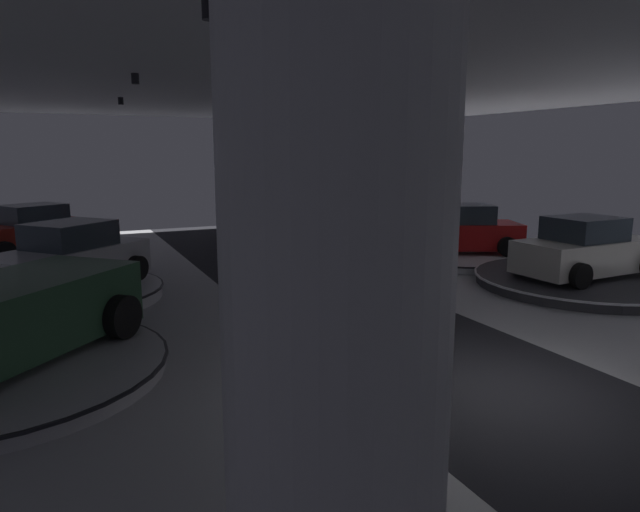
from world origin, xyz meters
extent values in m
cube|color=#B2B2B7|center=(0.00, 0.00, -0.03)|extent=(24.00, 44.00, 0.05)
cube|color=#232328|center=(0.00, 0.00, 0.00)|extent=(4.40, 44.00, 0.01)
cube|color=silver|center=(0.00, 0.00, 5.55)|extent=(24.00, 44.00, 0.10)
cylinder|color=black|center=(-4.58, -0.12, 5.32)|extent=(0.16, 0.16, 0.22)
cylinder|color=black|center=(-4.55, 6.29, 5.32)|extent=(0.16, 0.16, 0.22)
cylinder|color=black|center=(-4.28, 11.94, 5.32)|extent=(0.16, 0.16, 0.22)
cylinder|color=black|center=(3.08, 5.76, 5.32)|extent=(0.16, 0.16, 0.22)
cylinder|color=black|center=(2.95, 12.04, 5.32)|extent=(0.16, 0.16, 0.22)
cylinder|color=silver|center=(-4.71, -3.46, 2.75)|extent=(1.43, 1.43, 5.50)
cube|color=slate|center=(-4.03, -1.69, 0.17)|extent=(1.34, 0.82, 0.35)
cube|color=white|center=(-4.03, -1.69, 2.41)|extent=(1.17, 0.71, 4.11)
cube|color=red|center=(-4.03, -1.69, 3.72)|extent=(1.19, 0.74, 0.36)
cylinder|color=#333338|center=(7.29, 4.50, 0.15)|extent=(5.98, 5.98, 0.30)
cylinder|color=white|center=(7.29, 4.50, 0.27)|extent=(6.10, 6.10, 0.05)
cube|color=silver|center=(7.29, 4.50, 0.91)|extent=(4.25, 1.91, 0.90)
cube|color=#2D3842|center=(7.14, 4.50, 1.66)|extent=(1.94, 1.61, 0.70)
cylinder|color=black|center=(8.69, 5.54, 0.64)|extent=(0.69, 0.24, 0.68)
cylinder|color=black|center=(5.84, 5.46, 0.64)|extent=(0.69, 0.24, 0.68)
cylinder|color=black|center=(5.89, 3.47, 0.64)|extent=(0.69, 0.24, 0.68)
sphere|color=white|center=(9.34, 5.05, 1.02)|extent=(0.18, 0.18, 0.18)
cylinder|color=silver|center=(5.77, 14.59, 0.14)|extent=(5.90, 5.90, 0.29)
cylinder|color=black|center=(5.77, 14.59, 0.26)|extent=(6.02, 6.02, 0.05)
cube|color=silver|center=(5.77, 14.59, 0.90)|extent=(4.57, 3.20, 0.90)
cube|color=#2D3842|center=(5.91, 14.64, 1.64)|extent=(2.34, 2.14, 0.70)
cylinder|color=black|center=(4.80, 13.14, 0.63)|extent=(0.71, 0.45, 0.68)
cylinder|color=black|center=(4.07, 15.00, 0.63)|extent=(0.71, 0.45, 0.68)
cylinder|color=black|center=(7.46, 14.18, 0.63)|extent=(0.71, 0.45, 0.68)
cylinder|color=black|center=(6.73, 16.04, 0.63)|extent=(0.71, 0.45, 0.68)
sphere|color=white|center=(4.03, 13.38, 1.01)|extent=(0.18, 0.18, 0.18)
sphere|color=white|center=(3.67, 14.30, 1.01)|extent=(0.18, 0.18, 0.18)
cylinder|color=black|center=(-5.28, 4.49, 0.70)|extent=(0.78, 0.80, 0.84)
cylinder|color=black|center=(-6.98, 6.11, 0.70)|extent=(0.78, 0.80, 0.84)
cylinder|color=#B7B7BC|center=(-7.21, 15.63, 0.13)|extent=(4.83, 4.83, 0.27)
cylinder|color=black|center=(-7.21, 15.63, 0.24)|extent=(4.93, 4.93, 0.05)
cube|color=maroon|center=(-7.21, 15.63, 0.88)|extent=(4.53, 3.71, 0.90)
cube|color=#2D3842|center=(-7.08, 15.71, 1.63)|extent=(2.43, 2.32, 0.70)
cylinder|color=black|center=(-7.92, 14.04, 0.61)|extent=(0.70, 0.54, 0.68)
cylinder|color=black|center=(-5.47, 15.52, 0.61)|extent=(0.70, 0.54, 0.68)
cylinder|color=black|center=(-6.51, 17.23, 0.61)|extent=(0.70, 0.54, 0.68)
cylinder|color=silver|center=(6.67, 9.36, 0.13)|extent=(5.35, 5.35, 0.26)
cylinder|color=black|center=(6.67, 9.36, 0.23)|extent=(5.46, 5.46, 0.05)
cube|color=red|center=(6.67, 9.36, 0.87)|extent=(4.57, 3.31, 0.90)
cube|color=#2D3842|center=(6.81, 9.30, 1.62)|extent=(2.36, 2.18, 0.70)
cylinder|color=black|center=(4.97, 9.00, 0.60)|extent=(0.71, 0.47, 0.68)
cylinder|color=black|center=(5.75, 10.84, 0.60)|extent=(0.71, 0.47, 0.68)
cylinder|color=black|center=(7.59, 7.88, 0.60)|extent=(0.71, 0.47, 0.68)
cylinder|color=black|center=(8.38, 9.71, 0.60)|extent=(0.71, 0.47, 0.68)
sphere|color=white|center=(4.58, 9.71, 0.98)|extent=(0.18, 0.18, 0.18)
sphere|color=white|center=(4.97, 10.62, 0.98)|extent=(0.18, 0.18, 0.18)
cylinder|color=silver|center=(-6.14, 9.05, 0.17)|extent=(4.62, 4.62, 0.33)
cylinder|color=black|center=(-6.14, 9.05, 0.30)|extent=(4.72, 4.72, 0.05)
cube|color=silver|center=(-6.14, 9.05, 0.94)|extent=(4.35, 4.12, 0.90)
cube|color=#2D3842|center=(-6.03, 9.14, 1.69)|extent=(2.46, 2.42, 0.70)
cylinder|color=black|center=(-6.56, 7.35, 0.67)|extent=(0.66, 0.61, 0.68)
cylinder|color=black|center=(-4.41, 9.23, 0.67)|extent=(0.66, 0.61, 0.68)
cylinder|color=black|center=(-5.72, 10.74, 0.67)|extent=(0.66, 0.61, 0.68)
sphere|color=white|center=(-7.37, 7.32, 1.05)|extent=(0.18, 0.18, 0.18)
cylinder|color=black|center=(0.25, 4.79, 0.40)|extent=(0.14, 0.14, 0.80)
cylinder|color=black|center=(0.29, 4.96, 0.40)|extent=(0.14, 0.14, 0.80)
cylinder|color=black|center=(0.27, 4.88, 1.06)|extent=(0.32, 0.32, 0.62)
sphere|color=beige|center=(0.27, 4.88, 1.48)|extent=(0.22, 0.22, 0.22)
cylinder|color=black|center=(-0.80, 7.97, 0.40)|extent=(0.14, 0.14, 0.80)
cylinder|color=black|center=(-0.93, 8.09, 0.40)|extent=(0.14, 0.14, 0.80)
cylinder|color=#6B665B|center=(-0.87, 8.03, 1.06)|extent=(0.32, 0.32, 0.62)
sphere|color=tan|center=(-0.87, 8.03, 1.48)|extent=(0.22, 0.22, 0.22)
cylinder|color=#333338|center=(2.18, 4.33, 0.02)|extent=(0.28, 0.28, 0.04)
cylinder|color=#B2B2B7|center=(2.18, 4.33, 0.48)|extent=(0.07, 0.07, 0.96)
sphere|color=#B2B2B7|center=(2.18, 4.33, 0.96)|extent=(0.10, 0.10, 0.10)
cylinder|color=#333338|center=(-1.22, 4.64, 0.02)|extent=(0.28, 0.28, 0.04)
cylinder|color=#B2B2B7|center=(-1.22, 4.64, 0.48)|extent=(0.07, 0.07, 0.96)
sphere|color=#B2B2B7|center=(-1.22, 4.64, 0.96)|extent=(0.10, 0.10, 0.10)
camera|label=1|loc=(-6.21, -6.43, 3.81)|focal=31.32mm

